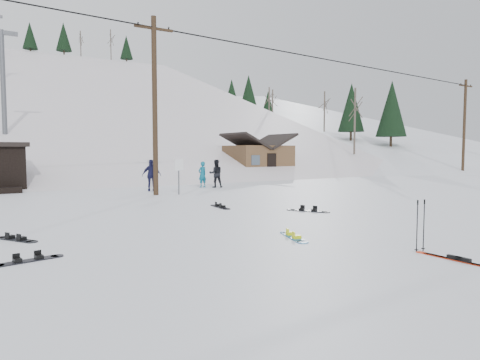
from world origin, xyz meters
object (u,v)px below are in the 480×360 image
hero_skis (459,260)px  cabin (258,160)px  utility_pole (155,103)px  hero_snowboard (293,237)px

hero_skis → cabin: bearing=62.9°
utility_pole → cabin: (13.00, 10.00, -3.20)m
cabin → hero_skis: bearing=-115.4°
cabin → hero_skis: 28.66m
cabin → hero_skis: (-12.27, -25.86, -1.45)m
cabin → hero_snowboard: bearing=-121.7°
hero_snowboard → hero_skis: (1.42, -3.69, 0.00)m
utility_pole → cabin: bearing=37.6°
hero_skis → utility_pole: bearing=90.9°
hero_skis → hero_snowboard: bearing=109.2°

